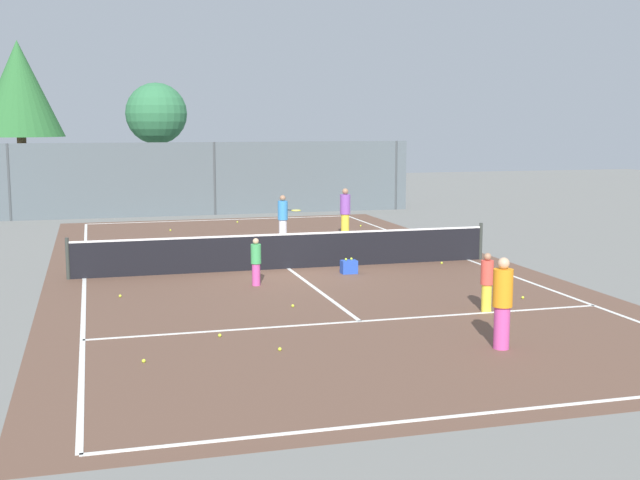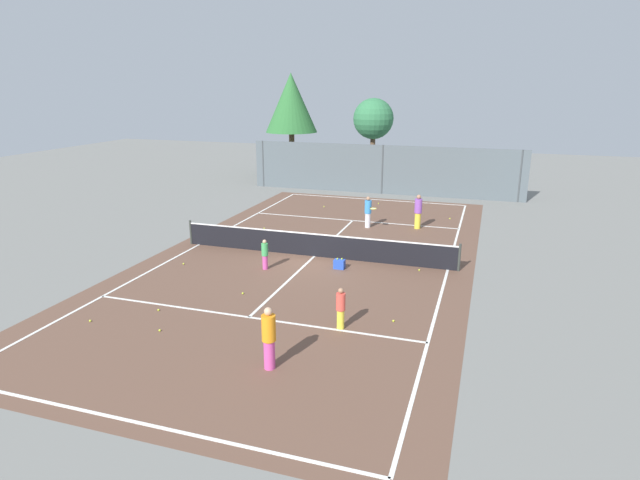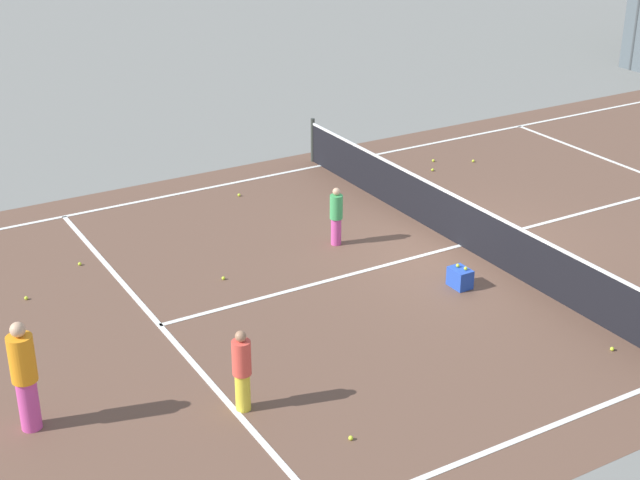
{
  "view_description": "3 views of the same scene",
  "coord_description": "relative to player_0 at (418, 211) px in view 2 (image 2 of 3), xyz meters",
  "views": [
    {
      "loc": [
        -5.22,
        -22.1,
        4.08
      ],
      "look_at": [
        0.49,
        -1.54,
        1.01
      ],
      "focal_mm": 46.22,
      "sensor_mm": 36.0,
      "label": 1
    },
    {
      "loc": [
        6.76,
        -20.06,
        6.96
      ],
      "look_at": [
        0.54,
        -0.9,
        1.02
      ],
      "focal_mm": 29.67,
      "sensor_mm": 36.0,
      "label": 2
    },
    {
      "loc": [
        13.27,
        -11.09,
        7.77
      ],
      "look_at": [
        -0.36,
        -3.06,
        0.68
      ],
      "focal_mm": 52.72,
      "sensor_mm": 36.0,
      "label": 3
    }
  ],
  "objects": [
    {
      "name": "ground_plane",
      "position": [
        -3.49,
        -5.86,
        -0.88
      ],
      "size": [
        80.0,
        80.0,
        0.0
      ],
      "primitive_type": "plane",
      "color": "slate"
    },
    {
      "name": "player_0",
      "position": [
        0.0,
        0.0,
        0.0
      ],
      "size": [
        0.37,
        0.37,
        1.73
      ],
      "color": "yellow",
      "rests_on": "ground_plane"
    },
    {
      "name": "tennis_ball_10",
      "position": [
        -4.51,
        -10.6,
        -0.85
      ],
      "size": [
        0.07,
        0.07,
        0.07
      ],
      "primitive_type": "sphere",
      "color": "#CCE533",
      "rests_on": "ground_plane"
    },
    {
      "name": "tennis_ball_7",
      "position": [
        -6.46,
        -12.71,
        -0.85
      ],
      "size": [
        0.07,
        0.07,
        0.07
      ],
      "primitive_type": "sphere",
      "color": "#CCE533",
      "rests_on": "ground_plane"
    },
    {
      "name": "tennis_ball_0",
      "position": [
        0.85,
        -11.19,
        -0.85
      ],
      "size": [
        0.07,
        0.07,
        0.07
      ],
      "primitive_type": "sphere",
      "color": "#CCE533",
      "rests_on": "ground_plane"
    },
    {
      "name": "player_2",
      "position": [
        -4.82,
        -7.97,
        -0.27
      ],
      "size": [
        0.26,
        0.26,
        1.2
      ],
      "color": "#D14799",
      "rests_on": "ground_plane"
    },
    {
      "name": "tennis_net",
      "position": [
        -3.49,
        -5.86,
        -0.37
      ],
      "size": [
        11.9,
        0.1,
        1.1
      ],
      "color": "#333833",
      "rests_on": "ground_plane"
    },
    {
      "name": "tree_1",
      "position": [
        -5.47,
        14.03,
        3.55
      ],
      "size": [
        3.04,
        3.04,
        6.0
      ],
      "color": "brown",
      "rests_on": "ground_plane"
    },
    {
      "name": "tennis_ball_2",
      "position": [
        -5.92,
        3.14,
        -0.85
      ],
      "size": [
        0.07,
        0.07,
        0.07
      ],
      "primitive_type": "sphere",
      "color": "#CCE533",
      "rests_on": "ground_plane"
    },
    {
      "name": "tennis_ball_5",
      "position": [
        0.96,
        -6.32,
        -0.85
      ],
      "size": [
        0.07,
        0.07,
        0.07
      ],
      "primitive_type": "sphere",
      "color": "#CCE533",
      "rests_on": "ground_plane"
    },
    {
      "name": "perimeter_fence",
      "position": [
        -3.49,
        8.14,
        0.72
      ],
      "size": [
        18.0,
        0.12,
        3.2
      ],
      "color": "#515B60",
      "rests_on": "ground_plane"
    },
    {
      "name": "tree_0",
      "position": [
        -11.8,
        13.31,
        4.69
      ],
      "size": [
        4.0,
        4.0,
        7.83
      ],
      "color": "brown",
      "rests_on": "ground_plane"
    },
    {
      "name": "tennis_ball_9",
      "position": [
        -7.97,
        -14.05,
        -0.85
      ],
      "size": [
        0.07,
        0.07,
        0.07
      ],
      "primitive_type": "sphere",
      "color": "#CCE533",
      "rests_on": "ground_plane"
    },
    {
      "name": "player_4",
      "position": [
        -2.41,
        -0.59,
        -0.06
      ],
      "size": [
        0.76,
        0.84,
        1.59
      ],
      "color": "silver",
      "rests_on": "ground_plane"
    },
    {
      "name": "tennis_ball_6",
      "position": [
        1.41,
        2.46,
        -0.85
      ],
      "size": [
        0.07,
        0.07,
        0.07
      ],
      "primitive_type": "sphere",
      "color": "#CCE533",
      "rests_on": "ground_plane"
    },
    {
      "name": "player_3",
      "position": [
        -1.66,
        -14.88,
        -0.03
      ],
      "size": [
        0.36,
        0.36,
        1.68
      ],
      "color": "#D14799",
      "rests_on": "ground_plane"
    },
    {
      "name": "court_surface",
      "position": [
        -3.49,
        -5.86,
        -0.88
      ],
      "size": [
        13.0,
        25.0,
        0.01
      ],
      "color": "brown",
      "rests_on": "ground_plane"
    },
    {
      "name": "tennis_ball_3",
      "position": [
        -7.29,
        -2.47,
        -0.85
      ],
      "size": [
        0.07,
        0.07,
        0.07
      ],
      "primitive_type": "sphere",
      "color": "#CCE533",
      "rests_on": "ground_plane"
    },
    {
      "name": "tennis_ball_1",
      "position": [
        -8.17,
        -8.5,
        -0.85
      ],
      "size": [
        0.07,
        0.07,
        0.07
      ],
      "primitive_type": "sphere",
      "color": "#CCE533",
      "rests_on": "ground_plane"
    },
    {
      "name": "ball_crate",
      "position": [
        -2.07,
        -7.01,
        -0.7
      ],
      "size": [
        0.42,
        0.31,
        0.43
      ],
      "color": "blue",
      "rests_on": "ground_plane"
    },
    {
      "name": "tennis_ball_11",
      "position": [
        -3.04,
        5.0,
        -0.85
      ],
      "size": [
        0.07,
        0.07,
        0.07
      ],
      "primitive_type": "sphere",
      "color": "#CCE533",
      "rests_on": "ground_plane"
    },
    {
      "name": "player_1",
      "position": [
        -0.57,
        -12.13,
        -0.23
      ],
      "size": [
        0.28,
        0.28,
        1.29
      ],
      "color": "yellow",
      "rests_on": "ground_plane"
    },
    {
      "name": "tennis_ball_4",
      "position": [
        -7.28,
        -3.73,
        -0.85
      ],
      "size": [
        0.07,
        0.07,
        0.07
      ],
      "primitive_type": "sphere",
      "color": "#CCE533",
      "rests_on": "ground_plane"
    },
    {
      "name": "tennis_ball_12",
      "position": [
        -5.57,
        -13.95,
        -0.85
      ],
      "size": [
        0.07,
        0.07,
        0.07
      ],
      "primitive_type": "sphere",
      "color": "#CCE533",
      "rests_on": "ground_plane"
    },
    {
      "name": "tennis_ball_8",
      "position": [
        -7.82,
        -3.3,
        -0.85
      ],
      "size": [
        0.07,
        0.07,
        0.07
      ],
      "primitive_type": "sphere",
      "color": "#CCE533",
      "rests_on": "ground_plane"
    }
  ]
}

